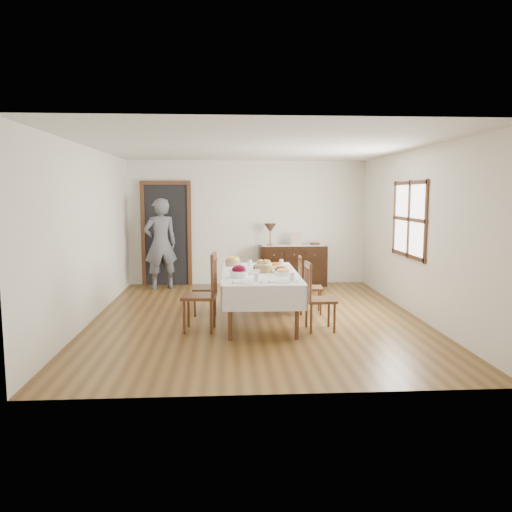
{
  "coord_description": "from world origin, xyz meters",
  "views": [
    {
      "loc": [
        -0.47,
        -7.54,
        1.9
      ],
      "look_at": [
        0.0,
        0.1,
        0.95
      ],
      "focal_mm": 35.0,
      "sensor_mm": 36.0,
      "label": 1
    }
  ],
  "objects": [
    {
      "name": "chair_right_near",
      "position": [
        0.8,
        -0.78,
        0.49
      ],
      "size": [
        0.42,
        0.42,
        0.97
      ],
      "rotation": [
        0.0,
        0.0,
        1.61
      ],
      "color": "#522F1B",
      "rests_on": "ground"
    },
    {
      "name": "bread_basket",
      "position": [
        0.09,
        -0.26,
        0.83
      ],
      "size": [
        0.27,
        0.27,
        0.19
      ],
      "color": "olive",
      "rests_on": "dining_table"
    },
    {
      "name": "dining_table",
      "position": [
        0.03,
        -0.27,
        0.66
      ],
      "size": [
        1.14,
        2.2,
        0.75
      ],
      "rotation": [
        0.0,
        0.0,
        -0.01
      ],
      "color": "white",
      "rests_on": "ground"
    },
    {
      "name": "setting_right",
      "position": [
        0.32,
        -1.04,
        0.77
      ],
      "size": [
        0.42,
        0.31,
        0.1
      ],
      "color": "white",
      "rests_on": "dining_table"
    },
    {
      "name": "deco_bowl",
      "position": [
        1.4,
        2.72,
        0.87
      ],
      "size": [
        0.2,
        0.2,
        0.06
      ],
      "color": "#522F1B",
      "rests_on": "sideboard"
    },
    {
      "name": "egg_basket",
      "position": [
        0.07,
        0.07,
        0.79
      ],
      "size": [
        0.24,
        0.24,
        0.11
      ],
      "color": "black",
      "rests_on": "dining_table"
    },
    {
      "name": "setting_left",
      "position": [
        -0.16,
        -1.07,
        0.77
      ],
      "size": [
        0.42,
        0.31,
        0.1
      ],
      "color": "white",
      "rests_on": "dining_table"
    },
    {
      "name": "table_lamp",
      "position": [
        0.46,
        2.71,
        1.19
      ],
      "size": [
        0.26,
        0.26,
        0.46
      ],
      "color": "brown",
      "rests_on": "sideboard"
    },
    {
      "name": "glass_far_a",
      "position": [
        -0.08,
        0.43,
        0.8
      ],
      "size": [
        0.06,
        0.06,
        0.09
      ],
      "color": "white",
      "rests_on": "dining_table"
    },
    {
      "name": "person",
      "position": [
        -1.77,
        2.48,
        0.97
      ],
      "size": [
        0.71,
        0.59,
        1.95
      ],
      "primitive_type": "imported",
      "rotation": [
        0.0,
        0.0,
        3.52
      ],
      "color": "#585A63",
      "rests_on": "ground"
    },
    {
      "name": "ham_platter_a",
      "position": [
        -0.27,
        -0.09,
        0.78
      ],
      "size": [
        0.31,
        0.31,
        0.11
      ],
      "color": "white",
      "rests_on": "dining_table"
    },
    {
      "name": "sideboard",
      "position": [
        0.93,
        2.72,
        0.42
      ],
      "size": [
        1.4,
        0.51,
        0.84
      ],
      "color": "black",
      "rests_on": "ground"
    },
    {
      "name": "butter_dish",
      "position": [
        -0.05,
        -0.45,
        0.78
      ],
      "size": [
        0.14,
        0.09,
        0.07
      ],
      "color": "white",
      "rests_on": "dining_table"
    },
    {
      "name": "ground",
      "position": [
        0.0,
        0.0,
        0.0
      ],
      "size": [
        6.0,
        6.0,
        0.0
      ],
      "primitive_type": "plane",
      "color": "brown"
    },
    {
      "name": "room_shell",
      "position": [
        -0.15,
        0.42,
        1.64
      ],
      "size": [
        5.02,
        6.02,
        2.65
      ],
      "color": "silver",
      "rests_on": "ground"
    },
    {
      "name": "runner",
      "position": [
        0.94,
        2.73,
        0.84
      ],
      "size": [
        1.3,
        0.35,
        0.01
      ],
      "color": "white",
      "rests_on": "sideboard"
    },
    {
      "name": "chair_left_near",
      "position": [
        -0.78,
        -0.71,
        0.55
      ],
      "size": [
        0.49,
        0.49,
        1.1
      ],
      "rotation": [
        0.0,
        0.0,
        -1.66
      ],
      "color": "#522F1B",
      "rests_on": "ground"
    },
    {
      "name": "picture_frame",
      "position": [
        1.0,
        2.65,
        0.98
      ],
      "size": [
        0.22,
        0.08,
        0.28
      ],
      "color": "tan",
      "rests_on": "sideboard"
    },
    {
      "name": "pineapple_bowl",
      "position": [
        -0.35,
        0.44,
        0.82
      ],
      "size": [
        0.24,
        0.24,
        0.14
      ],
      "color": "tan",
      "rests_on": "dining_table"
    },
    {
      "name": "carrot_bowl",
      "position": [
        0.3,
        0.13,
        0.79
      ],
      "size": [
        0.22,
        0.22,
        0.08
      ],
      "color": "white",
      "rests_on": "dining_table"
    },
    {
      "name": "chair_right_far",
      "position": [
        0.84,
        0.26,
        0.46
      ],
      "size": [
        0.41,
        0.41,
        0.92
      ],
      "rotation": [
        0.0,
        0.0,
        1.48
      ],
      "color": "#522F1B",
      "rests_on": "ground"
    },
    {
      "name": "chair_left_far",
      "position": [
        -0.76,
        0.27,
        0.47
      ],
      "size": [
        0.41,
        0.41,
        0.94
      ],
      "rotation": [
        0.0,
        0.0,
        -1.51
      ],
      "color": "#522F1B",
      "rests_on": "ground"
    },
    {
      "name": "casserole_dish",
      "position": [
        0.36,
        -0.51,
        0.78
      ],
      "size": [
        0.25,
        0.25,
        0.08
      ],
      "color": "white",
      "rests_on": "dining_table"
    },
    {
      "name": "beet_bowl",
      "position": [
        -0.29,
        -0.66,
        0.82
      ],
      "size": [
        0.25,
        0.25,
        0.16
      ],
      "color": "white",
      "rests_on": "dining_table"
    },
    {
      "name": "glass_far_b",
      "position": [
        0.44,
        0.46,
        0.8
      ],
      "size": [
        0.06,
        0.06,
        0.1
      ],
      "color": "white",
      "rests_on": "dining_table"
    },
    {
      "name": "ham_platter_b",
      "position": [
        0.35,
        -0.27,
        0.78
      ],
      "size": [
        0.32,
        0.32,
        0.11
      ],
      "color": "white",
      "rests_on": "dining_table"
    }
  ]
}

